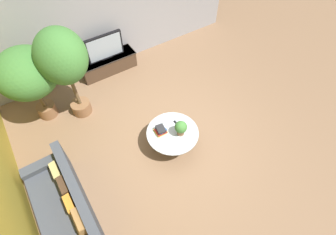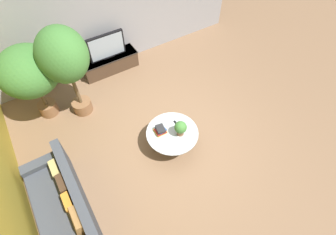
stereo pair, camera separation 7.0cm
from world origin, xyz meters
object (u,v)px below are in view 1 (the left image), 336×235
at_px(potted_palm_corner, 63,60).
at_px(coffee_table, 173,136).
at_px(television, 105,47).
at_px(couch_by_wall, 66,207).
at_px(potted_plant_tabletop, 181,128).
at_px(potted_palm_tall, 27,75).
at_px(media_console, 108,64).

bearing_deg(potted_palm_corner, coffee_table, -56.52).
bearing_deg(television, couch_by_wall, -125.66).
distance_m(couch_by_wall, potted_plant_tabletop, 2.57).
distance_m(coffee_table, potted_palm_tall, 3.23).
bearing_deg(coffee_table, potted_palm_tall, 130.90).
bearing_deg(potted_palm_tall, couch_by_wall, -98.80).
bearing_deg(media_console, potted_palm_tall, -161.26).
relative_size(television, potted_plant_tabletop, 2.80).
xyz_separation_m(television, potted_palm_corner, (-1.18, -1.00, 0.80)).
xyz_separation_m(coffee_table, potted_palm_tall, (-2.02, 2.33, 0.96)).
bearing_deg(potted_palm_corner, potted_plant_tabletop, -55.50).
distance_m(television, potted_plant_tabletop, 3.10).
distance_m(potted_palm_corner, potted_plant_tabletop, 2.70).
bearing_deg(couch_by_wall, coffee_table, 95.13).
distance_m(media_console, coffee_table, 2.98).
height_order(television, coffee_table, television).
bearing_deg(coffee_table, television, 92.42).
bearing_deg(potted_plant_tabletop, coffee_table, 139.33).
distance_m(coffee_table, potted_plant_tabletop, 0.37).
relative_size(coffee_table, potted_palm_corner, 0.48).
bearing_deg(potted_palm_tall, media_console, 18.74).
xyz_separation_m(media_console, television, (-0.00, -0.00, 0.55)).
xyz_separation_m(media_console, potted_plant_tabletop, (0.25, -3.09, 0.41)).
distance_m(couch_by_wall, potted_palm_corner, 2.78).
relative_size(media_console, potted_palm_tall, 0.82).
relative_size(coffee_table, potted_palm_tall, 0.59).
bearing_deg(potted_palm_tall, potted_palm_corner, -26.63).
bearing_deg(media_console, television, -90.00).
height_order(coffee_table, potted_palm_corner, potted_palm_corner).
bearing_deg(potted_palm_tall, television, 18.69).
xyz_separation_m(television, potted_palm_tall, (-1.90, -0.64, 0.49)).
xyz_separation_m(potted_palm_tall, potted_plant_tabletop, (2.15, -2.44, -0.63)).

